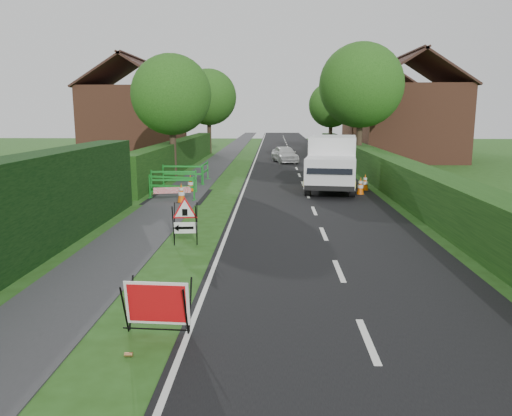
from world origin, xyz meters
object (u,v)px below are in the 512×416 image
object	(u,v)px
triangle_sign	(184,218)
works_van	(332,162)
red_rect_sign	(157,304)
hatchback_car	(285,154)

from	to	relation	value
triangle_sign	works_van	world-z (taller)	works_van
red_rect_sign	works_van	size ratio (longest dim) A/B	0.19
triangle_sign	hatchback_car	size ratio (longest dim) A/B	0.32
red_rect_sign	hatchback_car	distance (m)	28.54
works_van	hatchback_car	size ratio (longest dim) A/B	1.59
triangle_sign	hatchback_car	distance (m)	23.24
works_van	triangle_sign	bearing A→B (deg)	-108.41
works_van	hatchback_car	distance (m)	13.12
hatchback_car	triangle_sign	bearing A→B (deg)	-110.90
triangle_sign	hatchback_car	xyz separation A→B (m)	(3.21, 23.02, -0.18)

